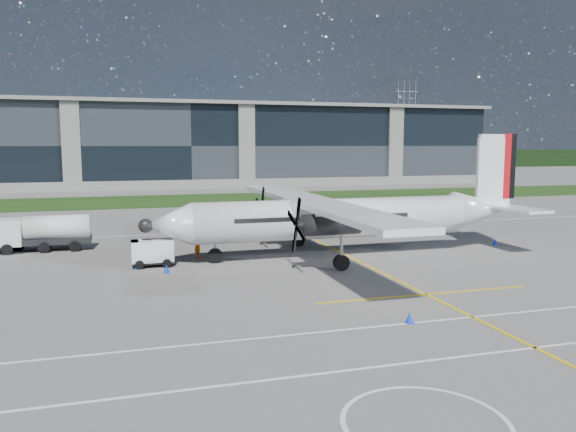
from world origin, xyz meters
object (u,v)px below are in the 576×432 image
Objects in this scene: baggage_tug at (152,253)px; safety_cone_portwing at (410,317)px; turboprop_aircraft at (346,195)px; safety_cone_fwd at (137,265)px; safety_cone_stbdwing at (267,224)px; safety_cone_nose_stbd at (151,260)px; safety_cone_tail at (495,242)px; fuel_tanker_truck at (36,233)px; ground_crew_person at (198,243)px; pylon_east at (406,124)px; safety_cone_nose_port at (167,269)px.

baggage_tug is 5.57× the size of safety_cone_portwing.
safety_cone_fwd is at bearing -178.10° from turboprop_aircraft.
safety_cone_fwd and safety_cone_stbdwing have the same top height.
safety_cone_fwd is 1.66m from safety_cone_nose_stbd.
safety_cone_fwd is (-0.97, -0.66, -0.58)m from baggage_tug.
turboprop_aircraft is at bearing -177.30° from safety_cone_tail.
safety_cone_portwing is (17.91, -22.65, -1.04)m from fuel_tanker_truck.
ground_crew_person is 4.81m from safety_cone_fwd.
safety_cone_portwing is at bearing -118.02° from pylon_east.
safety_cone_stbdwing and safety_cone_tail have the same top height.
safety_cone_nose_port and safety_cone_portwing have the same top height.
ground_crew_person reaches higher than safety_cone_nose_stbd.
ground_crew_person is at bearing 30.80° from safety_cone_fwd.
ground_crew_person is at bearing 58.87° from safety_cone_nose_port.
safety_cone_portwing is at bearing -56.13° from baggage_tug.
baggage_tug is 1.31× the size of ground_crew_person.
safety_cone_nose_port is (0.70, -2.21, -0.58)m from baggage_tug.
pylon_east is at bearing 60.50° from turboprop_aircraft.
safety_cone_fwd is at bearing -123.45° from pylon_east.
safety_cone_nose_stbd is (-13.21, 0.95, -4.01)m from turboprop_aircraft.
safety_cone_tail is (-69.36, -144.52, -14.75)m from pylon_east.
pylon_east is 175.50m from safety_cone_nose_port.
safety_cone_nose_stbd is at bearing 105.13° from safety_cone_nose_port.
baggage_tug reaches higher than safety_cone_nose_stbd.
ground_crew_person is 4.24× the size of safety_cone_tail.
pylon_east is 10.78× the size of baggage_tug.
safety_cone_portwing is at bearing -51.66° from fuel_tanker_truck.
safety_cone_fwd is (-96.17, -145.59, -14.75)m from pylon_east.
baggage_tug is 18.10m from safety_cone_portwing.
safety_cone_nose_port is at bearing 169.91° from ground_crew_person.
safety_cone_portwing is (9.38, -12.81, 0.00)m from safety_cone_nose_port.
safety_cone_tail is at bearing 2.70° from turboprop_aircraft.
ground_crew_person is at bearing -28.17° from fuel_tanker_truck.
turboprop_aircraft is 56.81× the size of safety_cone_fwd.
pylon_east reaches higher than baggage_tug.
pylon_east is 60.00× the size of safety_cone_portwing.
pylon_east is 155.74m from safety_cone_stbdwing.
safety_cone_nose_stbd is (-0.10, 0.75, -0.58)m from baggage_tug.
safety_cone_tail is (12.73, 0.60, -4.01)m from turboprop_aircraft.
safety_cone_fwd is at bearing 137.08° from safety_cone_nose_port.
fuel_tanker_truck is 13.77× the size of safety_cone_stbdwing.
safety_cone_fwd is 1.00× the size of safety_cone_nose_port.
pylon_east reaches higher than ground_crew_person.
turboprop_aircraft is at bearing -80.05° from ground_crew_person.
baggage_tug is at bearing -82.47° from safety_cone_nose_stbd.
turboprop_aircraft is 13.38× the size of ground_crew_person.
safety_cone_stbdwing is (10.51, 16.83, 0.00)m from safety_cone_nose_port.
turboprop_aircraft is 56.81× the size of safety_cone_nose_port.
ground_crew_person is (-92.10, -143.16, -13.94)m from pylon_east.
safety_cone_fwd and safety_cone_portwing have the same top height.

